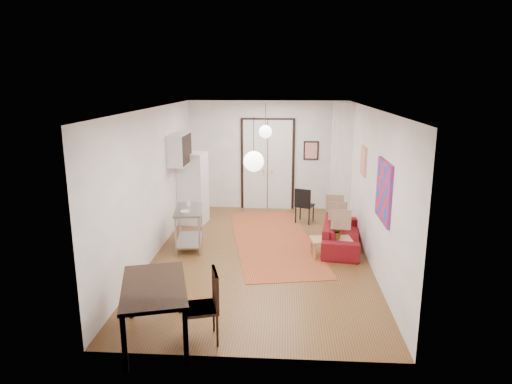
# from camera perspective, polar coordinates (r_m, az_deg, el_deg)

# --- Properties ---
(floor) EXTENTS (7.00, 7.00, 0.00)m
(floor) POSITION_cam_1_polar(r_m,az_deg,el_deg) (9.24, 0.58, -7.85)
(floor) COLOR brown
(floor) RESTS_ON ground
(ceiling) EXTENTS (4.20, 7.00, 0.02)m
(ceiling) POSITION_cam_1_polar(r_m,az_deg,el_deg) (8.60, 0.62, 10.42)
(ceiling) COLOR white
(ceiling) RESTS_ON wall_back
(wall_back) EXTENTS (4.20, 0.02, 2.90)m
(wall_back) POSITION_cam_1_polar(r_m,az_deg,el_deg) (12.24, 1.47, 4.58)
(wall_back) COLOR white
(wall_back) RESTS_ON floor
(wall_front) EXTENTS (4.20, 0.02, 2.90)m
(wall_front) POSITION_cam_1_polar(r_m,az_deg,el_deg) (5.46, -1.36, -7.19)
(wall_front) COLOR white
(wall_front) RESTS_ON floor
(wall_left) EXTENTS (0.02, 7.00, 2.90)m
(wall_left) POSITION_cam_1_polar(r_m,az_deg,el_deg) (9.16, -12.64, 1.12)
(wall_left) COLOR white
(wall_left) RESTS_ON floor
(wall_right) EXTENTS (0.02, 7.00, 2.90)m
(wall_right) POSITION_cam_1_polar(r_m,az_deg,el_deg) (8.95, 14.16, 0.74)
(wall_right) COLOR white
(wall_right) RESTS_ON floor
(double_doors) EXTENTS (1.44, 0.06, 2.50)m
(double_doors) POSITION_cam_1_polar(r_m,az_deg,el_deg) (12.24, 1.46, 3.39)
(double_doors) COLOR silver
(double_doors) RESTS_ON wall_back
(stub_partition) EXTENTS (0.50, 0.10, 2.90)m
(stub_partition) POSITION_cam_1_polar(r_m,az_deg,el_deg) (11.38, 10.65, 3.65)
(stub_partition) COLOR white
(stub_partition) RESTS_ON floor
(wall_cabinet) EXTENTS (0.35, 1.00, 0.70)m
(wall_cabinet) POSITION_cam_1_polar(r_m,az_deg,el_deg) (10.46, -9.56, 5.31)
(wall_cabinet) COLOR silver
(wall_cabinet) RESTS_ON wall_left
(painting_popart) EXTENTS (0.05, 1.00, 1.00)m
(painting_popart) POSITION_cam_1_polar(r_m,az_deg,el_deg) (7.71, 15.69, 0.10)
(painting_popart) COLOR red
(painting_popart) RESTS_ON wall_right
(painting_abstract) EXTENTS (0.05, 0.50, 0.60)m
(painting_abstract) POSITION_cam_1_polar(r_m,az_deg,el_deg) (9.65, 13.29, 3.83)
(painting_abstract) COLOR #F7EDCE
(painting_abstract) RESTS_ON wall_right
(poster_back) EXTENTS (0.40, 0.03, 0.50)m
(poster_back) POSITION_cam_1_polar(r_m,az_deg,el_deg) (12.20, 6.90, 5.16)
(poster_back) COLOR red
(poster_back) RESTS_ON wall_back
(print_left) EXTENTS (0.03, 0.44, 0.54)m
(print_left) POSITION_cam_1_polar(r_m,az_deg,el_deg) (10.97, -9.75, 5.95)
(print_left) COLOR olive
(print_left) RESTS_ON wall_left
(pendant_back) EXTENTS (0.30, 0.30, 0.80)m
(pendant_back) POSITION_cam_1_polar(r_m,az_deg,el_deg) (10.65, 1.19, 7.55)
(pendant_back) COLOR silver
(pendant_back) RESTS_ON ceiling
(pendant_front) EXTENTS (0.30, 0.30, 0.80)m
(pendant_front) POSITION_cam_1_polar(r_m,az_deg,el_deg) (6.69, -0.29, 3.86)
(pendant_front) COLOR silver
(pendant_front) RESTS_ON ceiling
(kilim_rug) EXTENTS (2.38, 4.56, 0.01)m
(kilim_rug) POSITION_cam_1_polar(r_m,az_deg,el_deg) (10.04, 2.15, -6.03)
(kilim_rug) COLOR #B2532C
(kilim_rug) RESTS_ON floor
(sofa) EXTENTS (1.99, 1.00, 0.56)m
(sofa) POSITION_cam_1_polar(r_m,az_deg,el_deg) (9.75, 10.65, -5.17)
(sofa) COLOR maroon
(sofa) RESTS_ON floor
(coffee_table) EXTENTS (0.85, 0.53, 0.36)m
(coffee_table) POSITION_cam_1_polar(r_m,az_deg,el_deg) (9.20, 9.38, -6.07)
(coffee_table) COLOR tan
(coffee_table) RESTS_ON floor
(potted_plant) EXTENTS (0.30, 0.34, 0.35)m
(potted_plant) POSITION_cam_1_polar(r_m,az_deg,el_deg) (9.14, 10.06, -4.76)
(potted_plant) COLOR #3A7133
(potted_plant) RESTS_ON coffee_table
(kitchen_counter) EXTENTS (0.69, 1.15, 0.83)m
(kitchen_counter) POSITION_cam_1_polar(r_m,az_deg,el_deg) (9.57, -8.37, -3.90)
(kitchen_counter) COLOR #ACAEB1
(kitchen_counter) RESTS_ON floor
(bowl) EXTENTS (0.25, 0.25, 0.05)m
(bowl) POSITION_cam_1_polar(r_m,az_deg,el_deg) (9.19, -8.82, -2.49)
(bowl) COLOR silver
(bowl) RESTS_ON kitchen_counter
(soap_bottle) EXTENTS (0.10, 0.10, 0.17)m
(soap_bottle) POSITION_cam_1_polar(r_m,az_deg,el_deg) (9.70, -8.44, -1.22)
(soap_bottle) COLOR #55A7B9
(soap_bottle) RESTS_ON kitchen_counter
(fridge) EXTENTS (0.69, 0.69, 1.73)m
(fridge) POSITION_cam_1_polar(r_m,az_deg,el_deg) (11.13, -7.87, 0.46)
(fridge) COLOR white
(fridge) RESTS_ON floor
(dining_table) EXTENTS (1.18, 1.61, 0.80)m
(dining_table) POSITION_cam_1_polar(r_m,az_deg,el_deg) (6.29, -12.63, -11.96)
(dining_table) COLOR black
(dining_table) RESTS_ON floor
(dining_chair_near) EXTENTS (0.58, 0.72, 0.98)m
(dining_chair_near) POSITION_cam_1_polar(r_m,az_deg,el_deg) (6.30, -6.92, -13.03)
(dining_chair_near) COLOR #3C1E13
(dining_chair_near) RESTS_ON floor
(dining_chair_far) EXTENTS (0.58, 0.72, 0.98)m
(dining_chair_far) POSITION_cam_1_polar(r_m,az_deg,el_deg) (6.30, -6.92, -13.03)
(dining_chair_far) COLOR #3C1E13
(dining_chair_far) RESTS_ON floor
(black_side_chair) EXTENTS (0.52, 0.53, 0.88)m
(black_side_chair) POSITION_cam_1_polar(r_m,az_deg,el_deg) (11.28, 6.11, -1.17)
(black_side_chair) COLOR black
(black_side_chair) RESTS_ON floor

